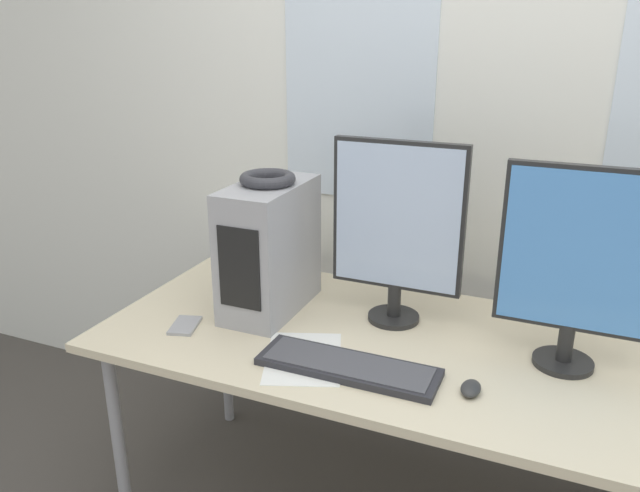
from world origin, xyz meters
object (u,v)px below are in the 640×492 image
Objects in this scene: pc_tower at (269,248)px; monitor_right_near at (578,262)px; keyboard at (348,366)px; cell_phone at (185,325)px; mouse at (471,388)px; monitor_main at (397,226)px; headphones at (268,179)px.

monitor_right_near is at bearing -0.61° from pc_tower.
cell_phone is at bearing 176.02° from keyboard.
mouse is (-0.21, -0.24, -0.29)m from monitor_right_near.
pc_tower is 0.36m from cell_phone.
mouse is (0.31, -0.33, -0.30)m from monitor_main.
headphones is 0.31× the size of monitor_right_near.
keyboard is (-0.02, -0.35, -0.30)m from monitor_main.
cell_phone is (-0.58, -0.31, -0.31)m from monitor_main.
pc_tower is 0.75× the size of monitor_right_near.
keyboard is 0.33m from mouse.
monitor_right_near reaches higher than mouse.
pc_tower is 0.85× the size of keyboard.
headphones is at bearing 160.40° from mouse.
monitor_right_near is 0.67m from keyboard.
monitor_main is at bearing 86.01° from keyboard.
monitor_main is 0.73m from cell_phone.
mouse is at bearing -17.89° from cell_phone.
pc_tower is at bearing 160.46° from mouse.
mouse is at bearing 3.43° from keyboard.
monitor_main is at bearing 133.13° from mouse.
headphones reaches higher than keyboard.
headphones is at bearing -169.49° from monitor_main.
monitor_main reaches higher than monitor_right_near.
monitor_right_near is at bearing 25.82° from keyboard.
cell_phone is at bearing -128.31° from pc_tower.
mouse is (0.71, -0.25, -0.20)m from pc_tower.
monitor_main is (0.40, 0.07, -0.13)m from headphones.
headphones is 1.26× the size of cell_phone.
keyboard is (0.38, -0.27, -0.43)m from headphones.
headphones is 0.86m from mouse.
monitor_right_near reaches higher than headphones.
keyboard is at bearing -93.99° from monitor_main.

